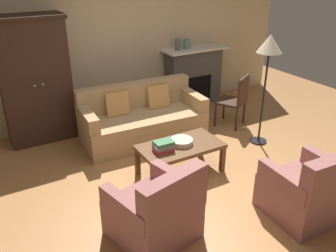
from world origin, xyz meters
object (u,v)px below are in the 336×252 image
object	(u,v)px
couch	(142,120)
fireplace	(193,76)
fruit_bowl	(182,141)
armchair_near_left	(156,213)
book_stack	(163,146)
mantel_vase_jade	(187,44)
armchair_near_right	(307,192)
coffee_table	(180,149)
armoire	(35,80)
floor_lamp	(269,50)
mantel_vase_slate	(178,45)
side_chair_wooden	(236,98)

from	to	relation	value
couch	fireplace	bearing A→B (deg)	29.82
fruit_bowl	armchair_near_left	world-z (taller)	armchair_near_left
fruit_bowl	couch	bearing A→B (deg)	90.81
book_stack	mantel_vase_jade	distance (m)	2.77
mantel_vase_jade	armchair_near_right	xyz separation A→B (m)	(-0.66, -3.52, -0.90)
book_stack	mantel_vase_jade	size ratio (longest dim) A/B	1.47
mantel_vase_jade	book_stack	bearing A→B (deg)	-128.67
coffee_table	mantel_vase_jade	size ratio (longest dim) A/B	6.02
fruit_bowl	book_stack	distance (m)	0.31
fireplace	coffee_table	distance (m)	2.62
fruit_bowl	mantel_vase_jade	world-z (taller)	mantel_vase_jade
book_stack	armchair_near_left	xyz separation A→B (m)	(-0.60, -0.91, -0.17)
fireplace	book_stack	distance (m)	2.81
fruit_bowl	mantel_vase_jade	distance (m)	2.57
mantel_vase_jade	armchair_near_right	size ratio (longest dim) A/B	0.21
armoire	floor_lamp	bearing A→B (deg)	-32.46
mantel_vase_slate	floor_lamp	bearing A→B (deg)	-79.59
side_chair_wooden	fireplace	bearing A→B (deg)	91.20
floor_lamp	mantel_vase_slate	bearing A→B (deg)	100.41
armchair_near_right	coffee_table	bearing A→B (deg)	116.90
book_stack	armchair_near_right	world-z (taller)	armchair_near_right
couch	armchair_near_right	bearing A→B (deg)	-74.61
armchair_near_right	side_chair_wooden	distance (m)	2.44
book_stack	floor_lamp	size ratio (longest dim) A/B	0.16
fruit_bowl	mantel_vase_slate	world-z (taller)	mantel_vase_slate
armchair_near_right	floor_lamp	size ratio (longest dim) A/B	0.52
armchair_near_left	floor_lamp	xyz separation A→B (m)	(2.43, 1.08, 1.14)
book_stack	floor_lamp	world-z (taller)	floor_lamp
armchair_near_left	side_chair_wooden	distance (m)	3.04
book_stack	mantel_vase_jade	xyz separation A→B (m)	(1.67, 2.09, 0.72)
armoire	mantel_vase_jade	world-z (taller)	armoire
book_stack	mantel_vase_jade	bearing A→B (deg)	51.33
armoire	armchair_near_left	world-z (taller)	armoire
coffee_table	floor_lamp	distance (m)	1.91
armoire	fruit_bowl	size ratio (longest dim) A/B	6.34
armoire	mantel_vase_jade	distance (m)	2.78
fruit_bowl	side_chair_wooden	xyz separation A→B (m)	(1.58, 0.79, 0.06)
fireplace	armchair_near_left	size ratio (longest dim) A/B	1.37
book_stack	armoire	bearing A→B (deg)	118.37
mantel_vase_jade	side_chair_wooden	bearing A→B (deg)	-80.61
fruit_bowl	floor_lamp	size ratio (longest dim) A/B	0.18
fireplace	mantel_vase_jade	bearing A→B (deg)	-174.31
armoire	armchair_near_left	xyz separation A→B (m)	(0.49, -2.94, -0.65)
coffee_table	armchair_near_right	distance (m)	1.64
fireplace	mantel_vase_slate	size ratio (longest dim) A/B	6.13
coffee_table	armchair_near_left	world-z (taller)	armchair_near_left
fireplace	side_chair_wooden	world-z (taller)	fireplace
coffee_table	book_stack	bearing A→B (deg)	-173.94
fireplace	mantel_vase_slate	distance (m)	0.76
book_stack	couch	bearing A→B (deg)	76.69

